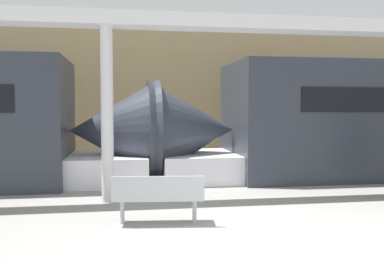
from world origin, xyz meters
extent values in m
plane|color=gray|center=(0.00, 0.00, 0.00)|extent=(60.00, 60.00, 0.00)
cube|color=tan|center=(0.00, 9.25, 2.50)|extent=(56.00, 0.20, 5.00)
cone|color=#2D333D|center=(-0.05, 5.51, 1.32)|extent=(2.27, 2.63, 2.63)
cube|color=silver|center=(0.17, 5.51, 0.35)|extent=(2.04, 2.46, 0.70)
cone|color=#2D333D|center=(-2.03, 5.51, 1.32)|extent=(2.27, 2.63, 2.63)
cube|color=silver|center=(-2.25, 5.51, 0.35)|extent=(2.04, 2.46, 0.70)
cube|color=#ADB2B7|center=(-1.25, 1.31, 0.43)|extent=(1.52, 0.61, 0.04)
cube|color=#ADB2B7|center=(-1.27, 1.11, 0.63)|extent=(1.47, 0.20, 0.37)
cylinder|color=#ADB2B7|center=(-1.83, 1.38, 0.20)|extent=(0.07, 0.07, 0.41)
cylinder|color=#ADB2B7|center=(-0.66, 1.24, 0.20)|extent=(0.07, 0.07, 0.41)
cylinder|color=silver|center=(-2.12, 3.06, 1.75)|extent=(0.25, 0.25, 3.50)
cube|color=silver|center=(-2.12, 3.06, 3.64)|extent=(28.00, 0.60, 0.28)
camera|label=1|loc=(-1.80, -5.60, 1.90)|focal=40.00mm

